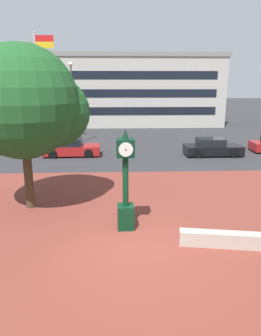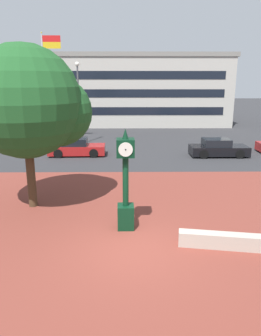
# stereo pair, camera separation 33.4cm
# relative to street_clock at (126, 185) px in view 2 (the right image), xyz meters

# --- Properties ---
(ground_plane) EXTENTS (200.00, 200.00, 0.00)m
(ground_plane) POSITION_rel_street_clock_xyz_m (0.25, -1.51, -1.67)
(ground_plane) COLOR #2D2D30
(plaza_brick_paving) EXTENTS (44.00, 13.19, 0.01)m
(plaza_brick_paving) POSITION_rel_street_clock_xyz_m (0.25, 1.08, -1.67)
(plaza_brick_paving) COLOR brown
(plaza_brick_paving) RESTS_ON ground
(planter_wall) EXTENTS (3.22, 0.93, 0.50)m
(planter_wall) POSITION_rel_street_clock_xyz_m (3.34, -1.54, -1.42)
(planter_wall) COLOR #ADA393
(planter_wall) RESTS_ON ground
(street_clock) EXTENTS (0.64, 0.74, 3.71)m
(street_clock) POSITION_rel_street_clock_xyz_m (0.00, 0.00, 0.00)
(street_clock) COLOR black
(street_clock) RESTS_ON ground
(plaza_tree) EXTENTS (4.92, 4.58, 6.77)m
(plaza_tree) POSITION_rel_street_clock_xyz_m (-3.81, 2.41, 2.70)
(plaza_tree) COLOR #42301E
(plaza_tree) RESTS_ON ground
(car_street_near) EXTENTS (4.13, 1.94, 1.28)m
(car_street_near) POSITION_rel_street_clock_xyz_m (-3.67, 12.33, -1.10)
(car_street_near) COLOR maroon
(car_street_near) RESTS_ON ground
(car_street_mid) EXTENTS (4.15, 1.89, 1.28)m
(car_street_mid) POSITION_rel_street_clock_xyz_m (6.72, 11.97, -1.10)
(car_street_mid) COLOR black
(car_street_mid) RESTS_ON ground
(flagpole_primary) EXTENTS (1.65, 0.14, 9.35)m
(flagpole_primary) POSITION_rel_street_clock_xyz_m (-6.96, 18.24, 3.88)
(flagpole_primary) COLOR silver
(flagpole_primary) RESTS_ON ground
(civic_building) EXTENTS (24.92, 11.69, 8.52)m
(civic_building) POSITION_rel_street_clock_xyz_m (0.27, 32.36, 2.60)
(civic_building) COLOR #B2ADA3
(civic_building) RESTS_ON ground
(street_lamp_post) EXTENTS (0.36, 0.36, 6.87)m
(street_lamp_post) POSITION_rel_street_clock_xyz_m (-4.02, 16.83, 2.51)
(street_lamp_post) COLOR #4C4C51
(street_lamp_post) RESTS_ON ground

